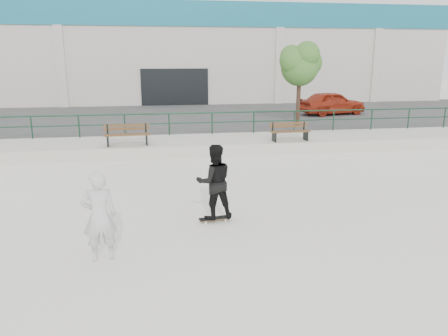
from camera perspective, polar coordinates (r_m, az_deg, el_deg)
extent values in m
plane|color=silver|center=(10.28, 1.19, -8.63)|extent=(120.00, 120.00, 0.00)
cube|color=beige|center=(19.26, -3.97, 2.99)|extent=(30.00, 3.00, 0.50)
cube|color=#363636|center=(27.62, -5.67, 6.38)|extent=(60.00, 14.00, 0.50)
cylinder|color=#153B26|center=(20.34, -4.39, 7.16)|extent=(28.00, 0.06, 0.06)
cylinder|color=#153B26|center=(20.40, -4.36, 5.90)|extent=(28.00, 0.05, 0.05)
cylinder|color=#153B26|center=(21.00, -23.82, 4.83)|extent=(0.06, 0.06, 1.00)
cylinder|color=#153B26|center=(20.59, -18.41, 5.15)|extent=(0.06, 0.06, 1.00)
cylinder|color=#153B26|center=(20.37, -12.83, 5.43)|extent=(0.06, 0.06, 1.00)
cylinder|color=#153B26|center=(20.34, -7.18, 5.67)|extent=(0.06, 0.06, 1.00)
cylinder|color=#153B26|center=(20.51, -1.56, 5.84)|extent=(0.06, 0.06, 1.00)
cylinder|color=#153B26|center=(20.88, 3.91, 5.96)|extent=(0.06, 0.06, 1.00)
cylinder|color=#153B26|center=(21.42, 9.16, 6.03)|extent=(0.06, 0.06, 1.00)
cylinder|color=#153B26|center=(22.13, 14.11, 6.04)|extent=(0.06, 0.06, 1.00)
cylinder|color=#153B26|center=(22.99, 18.71, 6.01)|extent=(0.06, 0.06, 1.00)
cylinder|color=#153B26|center=(23.99, 22.96, 5.95)|extent=(0.06, 0.06, 1.00)
cylinder|color=#153B26|center=(25.11, 26.85, 5.87)|extent=(0.06, 0.06, 1.00)
cube|color=beige|center=(41.34, -7.15, 14.14)|extent=(44.00, 16.00, 8.00)
cube|color=#1C738C|center=(41.46, -7.29, 18.43)|extent=(44.20, 16.20, 1.80)
cube|color=black|center=(33.39, -6.43, 10.04)|extent=(5.00, 0.15, 3.20)
cube|color=beige|center=(33.80, -20.46, 11.85)|extent=(0.60, 0.25, 6.20)
cube|color=beige|center=(34.62, 7.18, 12.65)|extent=(0.60, 0.25, 6.20)
cube|color=beige|center=(37.66, 19.21, 12.11)|extent=(0.60, 0.25, 6.20)
cube|color=brown|center=(18.07, -12.54, 4.18)|extent=(1.86, 0.23, 0.04)
cube|color=brown|center=(18.25, -12.55, 4.28)|extent=(1.86, 0.23, 0.04)
cube|color=brown|center=(18.44, -12.55, 4.38)|extent=(1.86, 0.23, 0.04)
cube|color=brown|center=(18.49, -12.59, 5.02)|extent=(1.86, 0.15, 0.10)
cube|color=brown|center=(18.46, -12.61, 5.46)|extent=(1.86, 0.15, 0.10)
cube|color=black|center=(18.31, -14.93, 3.45)|extent=(0.09, 0.52, 0.43)
cube|color=black|center=(18.50, -14.99, 4.88)|extent=(0.06, 0.06, 0.43)
cube|color=black|center=(18.31, -10.09, 3.71)|extent=(0.09, 0.52, 0.43)
cube|color=black|center=(18.50, -10.18, 5.14)|extent=(0.06, 0.06, 0.43)
cube|color=brown|center=(18.85, 8.82, 4.66)|extent=(1.72, 0.18, 0.04)
cube|color=brown|center=(19.01, 8.64, 4.74)|extent=(1.72, 0.18, 0.04)
cube|color=brown|center=(19.17, 8.46, 4.83)|extent=(1.72, 0.18, 0.04)
cube|color=brown|center=(19.21, 8.41, 5.40)|extent=(1.72, 0.11, 0.10)
cube|color=brown|center=(19.19, 8.42, 5.79)|extent=(1.72, 0.11, 0.10)
cube|color=black|center=(18.81, 6.57, 4.06)|extent=(0.08, 0.48, 0.40)
cube|color=black|center=(18.98, 6.37, 5.35)|extent=(0.06, 0.05, 0.40)
cube|color=black|center=(19.30, 10.62, 4.17)|extent=(0.08, 0.48, 0.40)
cube|color=black|center=(19.46, 10.39, 5.43)|extent=(0.06, 0.05, 0.40)
cylinder|color=#463223|center=(23.51, 9.68, 8.66)|extent=(0.22, 0.22, 2.58)
sphere|color=#336A27|center=(23.41, 9.86, 12.86)|extent=(1.94, 1.94, 1.94)
sphere|color=#336A27|center=(23.89, 10.87, 13.35)|extent=(1.51, 1.51, 1.51)
sphere|color=#336A27|center=(23.06, 9.03, 13.67)|extent=(1.40, 1.40, 1.40)
sphere|color=#336A27|center=(23.07, 10.80, 14.40)|extent=(1.29, 1.29, 1.29)
sphere|color=#336A27|center=(23.71, 8.81, 14.21)|extent=(1.18, 1.18, 1.18)
imported|color=#9D2713|center=(28.52, 13.90, 8.26)|extent=(4.54, 2.58, 1.46)
cube|color=black|center=(11.01, -1.25, -6.54)|extent=(0.80, 0.33, 0.02)
cube|color=brown|center=(11.02, -1.25, -6.62)|extent=(0.80, 0.33, 0.01)
cube|color=#9D9EA3|center=(10.96, -2.55, -6.90)|extent=(0.09, 0.17, 0.03)
cube|color=#9D9EA3|center=(11.10, 0.04, -6.59)|extent=(0.09, 0.17, 0.03)
cylinder|color=beige|center=(10.88, -2.41, -7.15)|extent=(0.06, 0.03, 0.06)
cylinder|color=beige|center=(11.05, -2.69, -6.81)|extent=(0.06, 0.03, 0.06)
cylinder|color=beige|center=(11.03, 0.20, -6.84)|extent=(0.06, 0.03, 0.06)
cylinder|color=beige|center=(11.19, -0.11, -6.51)|extent=(0.06, 0.03, 0.06)
imported|color=black|center=(10.71, -1.27, -1.82)|extent=(0.97, 0.79, 1.87)
imported|color=silver|center=(9.06, -15.97, -6.07)|extent=(0.74, 0.54, 1.87)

